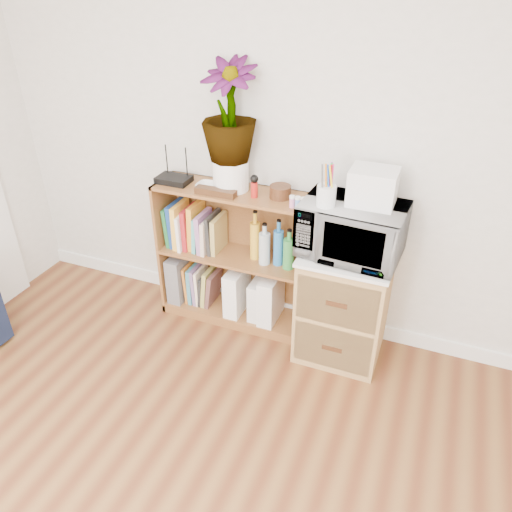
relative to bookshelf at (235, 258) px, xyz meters
The scene contains 21 objects.
skirting_board 0.57m from the bookshelf, 21.80° to the left, with size 4.00×0.02×0.10m, color white.
bookshelf is the anchor object (origin of this frame).
wicker_unit 0.76m from the bookshelf, ahead, with size 0.50×0.45×0.70m, color #9E7542.
microwave 0.85m from the bookshelf, ahead, with size 0.56×0.38×0.31m, color silver.
pen_cup 0.88m from the bookshelf, 14.59° to the right, with size 0.10×0.10×0.11m, color silver.
small_appliance 1.05m from the bookshelf, ahead, with size 0.24×0.20×0.19m, color white.
router 0.63m from the bookshelf, behind, with size 0.21×0.14×0.04m, color black.
white_bowl 0.52m from the bookshelf, 169.15° to the right, with size 0.13×0.13×0.03m, color white.
plant_pot 0.57m from the bookshelf, 133.77° to the left, with size 0.22×0.22×0.18m, color white.
potted_plant 0.94m from the bookshelf, 133.77° to the left, with size 0.32×0.32×0.57m, color #448033.
trinket_box 0.51m from the bookshelf, 123.06° to the right, with size 0.25×0.06×0.04m, color #331A0E.
kokeshi_doll 0.55m from the bookshelf, 14.35° to the right, with size 0.04×0.04×0.09m, color #B01B15.
wooden_bowl 0.59m from the bookshelf, ahead, with size 0.13×0.13×0.07m, color #38200F.
paint_jars 0.67m from the bookshelf, 11.65° to the right, with size 0.12×0.04×0.06m, color pink.
file_box 0.48m from the bookshelf, behind, with size 0.10×0.27×0.34m, color slate.
magazine_holder_left 0.24m from the bookshelf, 29.95° to the right, with size 0.10×0.26×0.32m, color white.
magazine_holder_mid 0.32m from the bookshelf, ahead, with size 0.09×0.22×0.28m, color silver.
magazine_holder_right 0.36m from the bookshelf, ahead, with size 0.10×0.26×0.33m, color white.
cookbooks 0.33m from the bookshelf, behind, with size 0.37×0.20×0.31m.
liquor_bottles 0.31m from the bookshelf, ahead, with size 0.30×0.07×0.32m.
lower_books 0.37m from the bookshelf, behind, with size 0.22×0.19×0.28m.
Camera 1 is at (0.81, -0.42, 2.17)m, focal length 35.00 mm.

